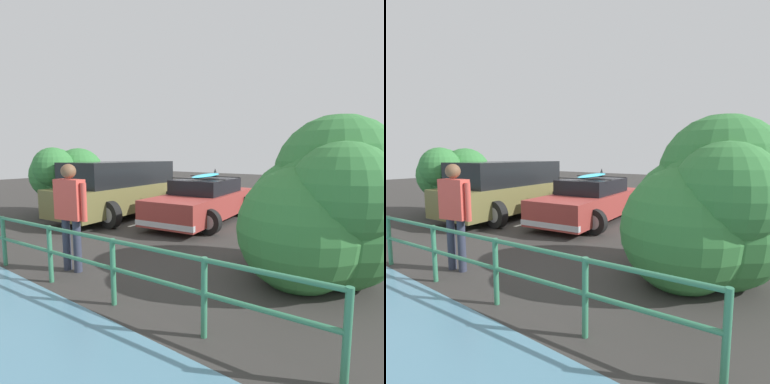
{
  "view_description": "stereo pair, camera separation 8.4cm",
  "coord_description": "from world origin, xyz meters",
  "views": [
    {
      "loc": [
        -5.42,
        7.81,
        1.98
      ],
      "look_at": [
        -0.48,
        0.92,
        0.95
      ],
      "focal_mm": 28.0,
      "sensor_mm": 36.0,
      "label": 1
    },
    {
      "loc": [
        -5.49,
        7.76,
        1.98
      ],
      "look_at": [
        -0.48,
        0.92,
        0.95
      ],
      "focal_mm": 28.0,
      "sensor_mm": 36.0,
      "label": 2
    }
  ],
  "objects": [
    {
      "name": "ground_plane",
      "position": [
        0.0,
        0.0,
        -0.01
      ],
      "size": [
        44.0,
        44.0,
        0.02
      ],
      "primitive_type": "cube",
      "color": "#383533",
      "rests_on": "ground"
    },
    {
      "name": "parking_stripe",
      "position": [
        0.82,
        0.32,
        0.0
      ],
      "size": [
        0.12,
        3.71,
        0.0
      ],
      "primitive_type": "cube",
      "rotation": [
        0.0,
        0.0,
        1.57
      ],
      "color": "silver",
      "rests_on": "ground"
    },
    {
      "name": "sedan_car",
      "position": [
        -0.47,
        0.28,
        0.62
      ],
      "size": [
        2.65,
        4.52,
        1.56
      ],
      "color": "#9E3833",
      "rests_on": "ground"
    },
    {
      "name": "suv_car",
      "position": [
        2.12,
        1.25,
        0.92
      ],
      "size": [
        2.79,
        4.92,
        1.79
      ],
      "color": "brown",
      "rests_on": "ground"
    },
    {
      "name": "person_bystander",
      "position": [
        -0.83,
        4.96,
        1.11
      ],
      "size": [
        0.71,
        0.3,
        1.85
      ],
      "color": "#33384C",
      "rests_on": "ground"
    },
    {
      "name": "railing_fence",
      "position": [
        -0.3,
        5.48,
        0.6
      ],
      "size": [
        9.69,
        0.75,
        0.91
      ],
      "color": "#387F5B",
      "rests_on": "ground"
    },
    {
      "name": "bush_near_left",
      "position": [
        -4.37,
        2.74,
        1.17
      ],
      "size": [
        2.49,
        2.92,
        2.76
      ],
      "color": "brown",
      "rests_on": "ground"
    },
    {
      "name": "bush_near_right",
      "position": [
        3.98,
        2.19,
        1.36
      ],
      "size": [
        2.5,
        2.39,
        2.24
      ],
      "color": "brown",
      "rests_on": "ground"
    }
  ]
}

